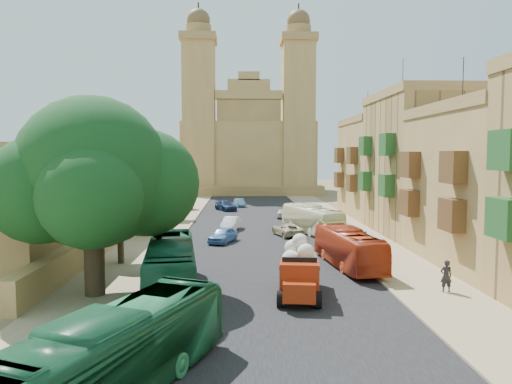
{
  "coord_description": "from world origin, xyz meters",
  "views": [
    {
      "loc": [
        -1.44,
        -23.16,
        7.72
      ],
      "look_at": [
        0.0,
        26.0,
        4.0
      ],
      "focal_mm": 35.0,
      "sensor_mm": 36.0,
      "label": 1
    }
  ],
  "objects": [
    {
      "name": "townhouse_d",
      "position": [
        15.95,
        39.0,
        6.16
      ],
      "size": [
        9.0,
        14.0,
        15.9
      ],
      "color": "#9C7A46",
      "rests_on": "ground"
    },
    {
      "name": "car_cream",
      "position": [
        2.91,
        23.51,
        0.6
      ],
      "size": [
        3.13,
        4.73,
        1.21
      ],
      "primitive_type": "imported",
      "rotation": [
        0.0,
        0.0,
        3.42
      ],
      "color": "tan",
      "rests_on": "ground"
    },
    {
      "name": "bus_cream_east",
      "position": [
        5.43,
        25.13,
        1.37
      ],
      "size": [
        5.14,
        10.06,
        2.74
      ],
      "primitive_type": "imported",
      "rotation": [
        0.0,
        0.0,
        3.45
      ],
      "color": "#FFF6CE",
      "rests_on": "ground"
    },
    {
      "name": "townhouse_b",
      "position": [
        15.95,
        11.0,
        5.66
      ],
      "size": [
        9.0,
        14.0,
        14.9
      ],
      "color": "#9C7A46",
      "rests_on": "ground"
    },
    {
      "name": "pedestrian_c",
      "position": [
        8.33,
        15.61,
        0.83
      ],
      "size": [
        0.52,
        1.02,
        1.66
      ],
      "primitive_type": "imported",
      "rotation": [
        0.0,
        0.0,
        4.6
      ],
      "color": "#38393F",
      "rests_on": "ground"
    },
    {
      "name": "street_tree_d",
      "position": [
        -10.0,
        48.0,
        2.85
      ],
      "size": [
        2.77,
        2.77,
        4.27
      ],
      "color": "#34281A",
      "rests_on": "ground"
    },
    {
      "name": "bus_green_north",
      "position": [
        -5.37,
        4.22,
        1.51
      ],
      "size": [
        3.85,
        11.07,
        3.02
      ],
      "primitive_type": "imported",
      "rotation": [
        0.0,
        0.0,
        0.12
      ],
      "color": "#145335",
      "rests_on": "ground"
    },
    {
      "name": "street_tree_a",
      "position": [
        -10.0,
        12.0,
        3.31
      ],
      "size": [
        3.22,
        3.22,
        4.95
      ],
      "color": "#34281A",
      "rests_on": "ground"
    },
    {
      "name": "car_white_b",
      "position": [
        3.52,
        36.91,
        0.56
      ],
      "size": [
        1.55,
        3.37,
        1.12
      ],
      "primitive_type": "imported",
      "rotation": [
        0.0,
        0.0,
        3.07
      ],
      "color": "beige",
      "rests_on": "ground"
    },
    {
      "name": "bus_green_south",
      "position": [
        -5.38,
        -7.77,
        1.45
      ],
      "size": [
        6.39,
        10.5,
        2.9
      ],
      "primitive_type": "imported",
      "rotation": [
        0.0,
        0.0,
        -0.41
      ],
      "color": "#1D633B",
      "rests_on": "ground"
    },
    {
      "name": "ficus_tree",
      "position": [
        -9.4,
        4.01,
        6.44
      ],
      "size": [
        10.89,
        10.02,
        10.89
      ],
      "color": "#34281A",
      "rests_on": "ground"
    },
    {
      "name": "west_building_low",
      "position": [
        -18.0,
        18.0,
        4.2
      ],
      "size": [
        10.0,
        28.0,
        8.4
      ],
      "primitive_type": "cube",
      "color": "olive",
      "rests_on": "ground"
    },
    {
      "name": "sidewalk_east",
      "position": [
        9.5,
        30.0,
        0.01
      ],
      "size": [
        5.0,
        140.0,
        0.01
      ],
      "primitive_type": "cube",
      "color": "#92805F",
      "rests_on": "ground"
    },
    {
      "name": "car_white_a",
      "position": [
        -2.53,
        27.36,
        0.67
      ],
      "size": [
        2.17,
        4.24,
        1.33
      ],
      "primitive_type": "imported",
      "rotation": [
        0.0,
        0.0,
        -0.2
      ],
      "color": "white",
      "rests_on": "ground"
    },
    {
      "name": "red_truck",
      "position": [
        1.71,
        3.48,
        1.45
      ],
      "size": [
        2.84,
        5.86,
        3.3
      ],
      "color": "#97260B",
      "rests_on": "ground"
    },
    {
      "name": "car_blue_a",
      "position": [
        -3.06,
        20.15,
        0.67
      ],
      "size": [
        2.88,
        4.24,
        1.34
      ],
      "primitive_type": "imported",
      "rotation": [
        0.0,
        0.0,
        -0.36
      ],
      "color": "#5081C5",
      "rests_on": "ground"
    },
    {
      "name": "kerb_east",
      "position": [
        7.0,
        30.0,
        0.06
      ],
      "size": [
        0.25,
        140.0,
        0.12
      ],
      "primitive_type": "cube",
      "color": "#92805F",
      "rests_on": "ground"
    },
    {
      "name": "street_tree_c",
      "position": [
        -10.0,
        36.0,
        3.49
      ],
      "size": [
        3.39,
        3.39,
        5.21
      ],
      "color": "#34281A",
      "rests_on": "ground"
    },
    {
      "name": "ground",
      "position": [
        0.0,
        0.0,
        0.0
      ],
      "size": [
        260.0,
        260.0,
        0.0
      ],
      "primitive_type": "plane",
      "color": "brown"
    },
    {
      "name": "road_surface",
      "position": [
        0.0,
        30.0,
        0.01
      ],
      "size": [
        14.0,
        140.0,
        0.01
      ],
      "primitive_type": "cube",
      "color": "black",
      "rests_on": "ground"
    },
    {
      "name": "townhouse_c",
      "position": [
        15.95,
        25.0,
        6.91
      ],
      "size": [
        9.0,
        14.0,
        17.4
      ],
      "color": "#A6824B",
      "rests_on": "ground"
    },
    {
      "name": "car_blue_b",
      "position": [
        -1.71,
        50.32,
        0.58
      ],
      "size": [
        1.84,
        3.68,
        1.16
      ],
      "primitive_type": "imported",
      "rotation": [
        0.0,
        0.0,
        0.18
      ],
      "color": "teal",
      "rests_on": "ground"
    },
    {
      "name": "bus_red_east",
      "position": [
        5.88,
        10.38,
        1.31
      ],
      "size": [
        3.35,
        9.59,
        2.62
      ],
      "primitive_type": "imported",
      "rotation": [
        0.0,
        0.0,
        3.27
      ],
      "color": "#B03517",
      "rests_on": "ground"
    },
    {
      "name": "church",
      "position": [
        -0.0,
        78.61,
        9.52
      ],
      "size": [
        28.0,
        22.5,
        36.3
      ],
      "color": "#9C7A46",
      "rests_on": "ground"
    },
    {
      "name": "sidewalk_west",
      "position": [
        -9.5,
        30.0,
        0.01
      ],
      "size": [
        5.0,
        140.0,
        0.01
      ],
      "primitive_type": "cube",
      "color": "#92805F",
      "rests_on": "ground"
    },
    {
      "name": "kerb_west",
      "position": [
        -7.0,
        30.0,
        0.06
      ],
      "size": [
        0.25,
        140.0,
        0.12
      ],
      "primitive_type": "cube",
      "color": "#92805F",
      "rests_on": "ground"
    },
    {
      "name": "west_wall",
      "position": [
        -12.5,
        20.0,
        0.9
      ],
      "size": [
        1.0,
        40.0,
        1.8
      ],
      "primitive_type": "cube",
      "color": "#9C7A46",
      "rests_on": "ground"
    },
    {
      "name": "pedestrian_a",
      "position": [
        10.02,
        3.99,
        0.91
      ],
      "size": [
        0.67,
        0.44,
        1.82
      ],
      "primitive_type": "imported",
      "rotation": [
        0.0,
        0.0,
        3.14
      ],
      "color": "black",
      "rests_on": "ground"
    },
    {
      "name": "olive_pickup",
      "position": [
        6.5,
        20.0,
        0.9
      ],
      "size": [
        2.16,
        4.52,
        1.84
      ],
      "color": "#334C1C",
      "rests_on": "ground"
    },
    {
      "name": "street_tree_b",
      "position": [
        -10.0,
        24.0,
        2.94
      ],
      "size": [
        2.86,
        2.86,
        4.4
      ],
      "color": "#34281A",
      "rests_on": "ground"
    },
    {
      "name": "west_building_mid",
      "position": [
        -18.0,
        44.0,
        5.0
      ],
      "size": [
        10.0,
        22.0,
        10.0
      ],
      "primitive_type": "cube",
      "color": "#A6824B",
      "rests_on": "ground"
    },
    {
      "name": "car_dkblue",
      "position": [
        -3.62,
        45.25,
        0.66
      ],
      "size": [
        3.61,
        4.92,
        1.32
      ],
      "primitive_type": "imported",
      "rotation": [
        0.0,
        0.0,
        0.44
      ],
      "color": "#12254E",
      "rests_on": "ground"
    }
  ]
}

